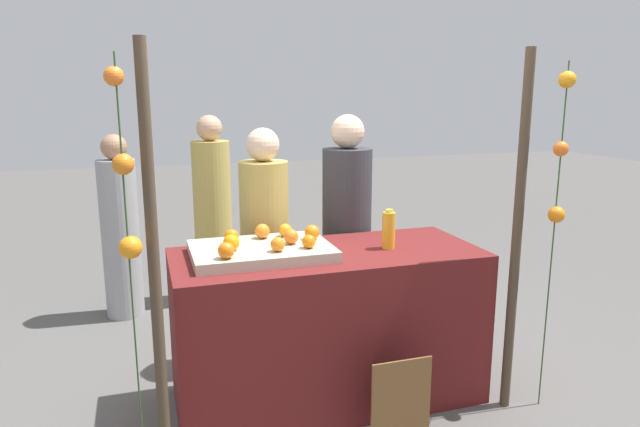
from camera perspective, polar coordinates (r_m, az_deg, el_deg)
name	(u,v)px	position (r m, az deg, el deg)	size (l,w,h in m)	color
ground_plane	(327,395)	(3.70, 0.74, -17.86)	(24.00, 24.00, 0.00)	#565451
stall_counter	(328,326)	(3.49, 0.76, -11.24)	(1.82, 0.77, 0.93)	#5B1919
orange_tray	(261,251)	(3.26, -5.93, -3.77)	(0.79, 0.54, 0.06)	#B2AD99
orange_0	(291,237)	(3.27, -2.95, -2.34)	(0.09, 0.09, 0.09)	orange
orange_1	(262,231)	(3.41, -5.83, -1.78)	(0.09, 0.09, 0.09)	orange
orange_2	(285,230)	(3.44, -3.53, -1.69)	(0.08, 0.08, 0.08)	orange
orange_3	(226,251)	(3.02, -9.44, -3.70)	(0.09, 0.09, 0.09)	orange
orange_4	(231,243)	(3.17, -8.93, -2.91)	(0.09, 0.09, 0.09)	orange
orange_5	(309,241)	(3.18, -1.14, -2.84)	(0.08, 0.08, 0.08)	orange
orange_6	(278,244)	(3.12, -4.29, -3.12)	(0.08, 0.08, 0.08)	orange
orange_7	(312,232)	(3.36, -0.81, -1.91)	(0.09, 0.09, 0.09)	orange
orange_8	(231,236)	(3.31, -8.91, -2.30)	(0.08, 0.08, 0.08)	orange
juice_bottle	(389,230)	(3.41, 6.94, -1.65)	(0.08, 0.08, 0.24)	gold
chalkboard_sign	(400,405)	(3.16, 8.09, -18.53)	(0.34, 0.03, 0.51)	brown
vendor_left	(265,257)	(3.86, -5.56, -4.35)	(0.33, 0.33, 1.62)	tan
vendor_right	(346,245)	(3.99, 2.68, -3.21)	(0.34, 0.34, 1.70)	#333338
crowd_person_0	(213,216)	(5.12, -10.75, -0.22)	(0.33, 0.33, 1.66)	tan
crowd_person_1	(120,233)	(4.95, -19.47, -1.90)	(0.31, 0.31, 1.52)	#99999E
canopy_post_left	(154,270)	(2.74, -16.36, -5.51)	(0.06, 0.06, 2.09)	#473828
canopy_post_right	(517,238)	(3.39, 19.21, -2.31)	(0.06, 0.06, 2.09)	#473828
garland_strand_left	(125,187)	(2.60, -19.09, 2.58)	(0.11, 0.11, 2.01)	#2D4C23
garland_strand_right	(561,155)	(3.39, 23.10, 5.41)	(0.10, 0.10, 2.01)	#2D4C23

